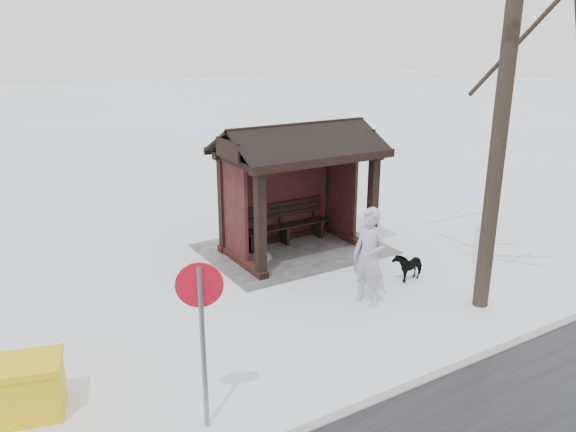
% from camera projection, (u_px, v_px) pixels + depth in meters
% --- Properties ---
extents(ground, '(120.00, 120.00, 0.00)m').
position_uv_depth(ground, '(298.00, 252.00, 13.49)').
color(ground, white).
rests_on(ground, ground).
extents(kerb, '(120.00, 0.15, 0.06)m').
position_uv_depth(kerb, '(481.00, 357.00, 9.01)').
color(kerb, gray).
rests_on(kerb, ground).
extents(trampled_patch, '(4.20, 3.20, 0.02)m').
position_uv_depth(trampled_patch, '(293.00, 249.00, 13.65)').
color(trampled_patch, gray).
rests_on(trampled_patch, ground).
extents(bus_shelter, '(3.60, 2.40, 3.09)m').
position_uv_depth(bus_shelter, '(295.00, 162.00, 12.96)').
color(bus_shelter, '#341713').
rests_on(bus_shelter, ground).
extents(pedestrian, '(0.63, 0.80, 1.92)m').
position_uv_depth(pedestrian, '(369.00, 257.00, 10.59)').
color(pedestrian, '#ABA3C0').
rests_on(pedestrian, ground).
extents(dog, '(0.78, 0.46, 0.62)m').
position_uv_depth(dog, '(408.00, 265.00, 11.86)').
color(dog, black).
rests_on(dog, ground).
extents(grit_bin, '(1.22, 0.99, 0.82)m').
position_uv_depth(grit_bin, '(23.00, 389.00, 7.53)').
color(grit_bin, '#DEB80D').
rests_on(grit_bin, ground).
extents(road_sign, '(0.55, 0.27, 2.33)m').
position_uv_depth(road_sign, '(201.00, 311.00, 6.94)').
color(road_sign, slate).
rests_on(road_sign, ground).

